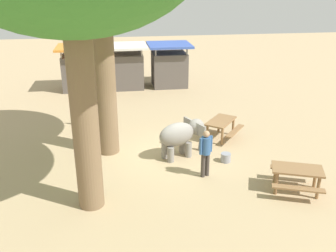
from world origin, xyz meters
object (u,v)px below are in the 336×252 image
at_px(market_stall_blue, 169,67).
at_px(market_stall_white, 126,69).
at_px(picnic_table_near, 221,125).
at_px(market_stall_orange, 81,70).
at_px(person_handler, 206,150).
at_px(wooden_bench, 94,115).
at_px(picnic_table_far, 297,174).
at_px(elephant, 181,135).
at_px(feed_bucket, 226,158).

bearing_deg(market_stall_blue, market_stall_white, 180.00).
distance_m(picnic_table_near, market_stall_orange, 10.26).
bearing_deg(person_handler, market_stall_orange, -1.67).
height_order(person_handler, picnic_table_near, person_handler).
distance_m(wooden_bench, picnic_table_far, 9.11).
height_order(wooden_bench, market_stall_orange, market_stall_orange).
xyz_separation_m(person_handler, wooden_bench, (-3.75, 5.26, -0.48)).
bearing_deg(picnic_table_near, picnic_table_far, 53.14).
relative_size(elephant, wooden_bench, 1.30).
height_order(wooden_bench, feed_bucket, wooden_bench).
bearing_deg(person_handler, elephant, -6.74).
bearing_deg(elephant, feed_bucket, -49.59).
bearing_deg(picnic_table_near, market_stall_orange, -105.58).
distance_m(market_stall_orange, market_stall_white, 2.60).
relative_size(market_stall_white, market_stall_blue, 1.00).
xyz_separation_m(elephant, person_handler, (0.51, -1.62, 0.10)).
height_order(elephant, person_handler, person_handler).
xyz_separation_m(wooden_bench, feed_bucket, (4.74, -4.35, -0.31)).
relative_size(wooden_bench, market_stall_blue, 0.58).
bearing_deg(picnic_table_near, feed_bucket, 27.64).
bearing_deg(picnic_table_near, market_stall_blue, -135.91).
xyz_separation_m(wooden_bench, picnic_table_far, (6.29, -6.59, 0.12)).
bearing_deg(elephant, picnic_table_near, 12.12).
xyz_separation_m(elephant, market_stall_orange, (-4.16, 9.66, 0.29)).
bearing_deg(person_handler, market_stall_blue, -26.85).
bearing_deg(feed_bucket, market_stall_orange, 118.60).
distance_m(picnic_table_near, picnic_table_far, 4.49).
height_order(elephant, market_stall_blue, market_stall_blue).
relative_size(person_handler, wooden_bench, 1.12).
height_order(wooden_bench, picnic_table_near, wooden_bench).
distance_m(market_stall_white, market_stall_blue, 2.60).
bearing_deg(picnic_table_near, wooden_bench, -75.45).
bearing_deg(market_stall_orange, picnic_table_near, -53.84).
height_order(elephant, picnic_table_near, elephant).
distance_m(market_stall_white, feed_bucket, 10.85).
height_order(market_stall_white, market_stall_blue, same).
relative_size(wooden_bench, picnic_table_far, 0.75).
height_order(market_stall_blue, feed_bucket, market_stall_blue).
xyz_separation_m(picnic_table_near, picnic_table_far, (1.15, -4.34, 0.00)).
height_order(elephant, market_stall_white, market_stall_white).
bearing_deg(market_stall_blue, feed_bucket, -87.50).
distance_m(elephant, picnic_table_far, 4.24).
relative_size(elephant, person_handler, 1.16).
relative_size(wooden_bench, market_stall_orange, 0.58).
height_order(wooden_bench, picnic_table_far, wooden_bench).
bearing_deg(wooden_bench, market_stall_white, 85.88).
distance_m(market_stall_orange, feed_bucket, 11.85).
distance_m(wooden_bench, market_stall_blue, 7.42).
bearing_deg(feed_bucket, wooden_bench, 137.46).
relative_size(person_handler, picnic_table_near, 0.77).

